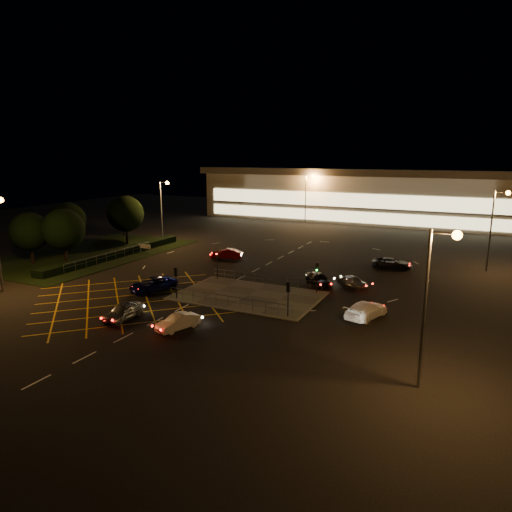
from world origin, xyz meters
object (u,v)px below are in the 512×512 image
at_px(car_near_silver, 123,311).
at_px(car_right_silver, 353,282).
at_px(car_queue_white, 178,322).
at_px(signal_ne, 317,271).
at_px(signal_nw, 217,260).
at_px(car_far_dkgrey, 319,279).
at_px(car_east_grey, 392,263).
at_px(signal_sw, 176,276).
at_px(car_left_blue, 153,284).
at_px(car_approach_white, 366,310).
at_px(signal_se, 288,292).
at_px(car_circ_red, 226,254).

height_order(car_near_silver, car_right_silver, car_near_silver).
bearing_deg(car_queue_white, signal_ne, 82.36).
distance_m(signal_nw, car_far_dkgrey, 11.73).
height_order(car_right_silver, car_east_grey, car_east_grey).
distance_m(signal_sw, car_queue_white, 8.36).
xyz_separation_m(signal_sw, car_left_blue, (-3.96, 1.30, -1.65)).
distance_m(signal_sw, signal_nw, 7.99).
relative_size(signal_sw, car_right_silver, 0.88).
distance_m(car_far_dkgrey, car_approach_white, 10.63).
height_order(signal_ne, car_near_silver, signal_ne).
distance_m(signal_sw, signal_ne, 14.41).
xyz_separation_m(signal_ne, car_near_silver, (-12.88, -14.71, -1.65)).
relative_size(car_far_dkgrey, car_east_grey, 0.91).
xyz_separation_m(signal_se, car_near_silver, (-12.88, -6.72, -1.65)).
relative_size(signal_sw, car_east_grey, 0.64).
xyz_separation_m(signal_ne, car_approach_white, (6.25, -4.95, -1.63)).
bearing_deg(car_left_blue, car_east_grey, 64.22).
height_order(signal_sw, signal_nw, same).
height_order(signal_nw, car_far_dkgrey, signal_nw).
bearing_deg(car_right_silver, car_queue_white, 174.01).
distance_m(signal_nw, car_circ_red, 10.98).
bearing_deg(car_east_grey, car_right_silver, 159.33).
bearing_deg(car_circ_red, car_approach_white, 34.81).
height_order(signal_se, car_circ_red, signal_se).
distance_m(car_near_silver, car_approach_white, 21.48).
xyz_separation_m(car_right_silver, car_circ_red, (-19.26, 5.87, 0.09)).
relative_size(signal_se, car_right_silver, 0.88).
distance_m(signal_nw, car_approach_white, 18.99).
bearing_deg(signal_ne, car_circ_red, 148.98).
bearing_deg(car_circ_red, car_near_silver, -13.76).
distance_m(signal_ne, car_queue_white, 16.33).
height_order(signal_nw, car_circ_red, signal_nw).
relative_size(signal_ne, car_far_dkgrey, 0.70).
bearing_deg(signal_se, car_queue_white, 42.65).
height_order(signal_nw, car_left_blue, signal_nw).
xyz_separation_m(signal_se, car_right_silver, (2.81, 12.01, -1.76)).
distance_m(car_left_blue, car_east_grey, 29.78).
bearing_deg(signal_sw, signal_se, -180.00).
relative_size(car_queue_white, car_left_blue, 0.75).
bearing_deg(signal_se, car_approach_white, -154.14).
distance_m(signal_nw, car_left_blue, 7.95).
bearing_deg(signal_nw, signal_se, -33.65).
bearing_deg(car_approach_white, car_east_grey, -69.93).
bearing_deg(car_east_grey, car_near_silver, 140.54).
bearing_deg(car_east_grey, signal_nw, 122.17).
height_order(signal_sw, car_circ_red, signal_sw).
height_order(car_near_silver, car_far_dkgrey, car_near_silver).
height_order(car_left_blue, car_circ_red, car_left_blue).
height_order(car_far_dkgrey, car_east_grey, car_east_grey).
bearing_deg(car_left_blue, signal_ne, 42.27).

